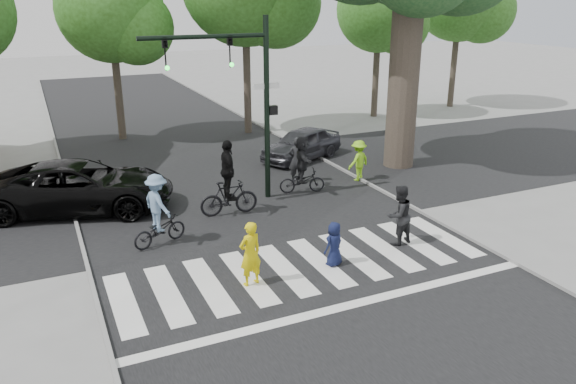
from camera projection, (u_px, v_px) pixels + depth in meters
name	position (u px, v px, depth m)	size (l,w,h in m)	color
ground	(321.00, 283.00, 13.56)	(120.00, 120.00, 0.00)	gray
road_stem	(248.00, 214.00, 17.85)	(10.00, 70.00, 0.01)	black
road_cross	(219.00, 186.00, 20.42)	(70.00, 10.00, 0.01)	black
curb_left	(80.00, 239.00, 15.86)	(0.10, 70.00, 0.10)	gray
curb_right	(381.00, 191.00, 19.82)	(0.10, 70.00, 0.10)	gray
crosswalk	(308.00, 271.00, 14.13)	(10.00, 3.85, 0.01)	silver
traffic_signal	(242.00, 85.00, 17.73)	(4.45, 0.29, 6.00)	black
bg_tree_2	(117.00, 14.00, 25.21)	(5.04, 4.80, 8.40)	brown
bg_tree_4	(384.00, 14.00, 30.33)	(4.83, 4.60, 8.15)	brown
pedestrian_woman	(250.00, 254.00, 13.24)	(0.59, 0.39, 1.61)	yellow
pedestrian_child	(334.00, 244.00, 14.27)	(0.58, 0.38, 1.18)	#111739
pedestrian_adult	(399.00, 215.00, 15.44)	(0.83, 0.65, 1.71)	black
cyclist_left	(158.00, 215.00, 15.38)	(1.70, 1.18, 2.04)	black
cyclist_mid	(228.00, 185.00, 17.48)	(1.88, 1.15, 2.41)	black
cyclist_right	(302.00, 168.00, 19.50)	(1.68, 1.56, 2.02)	black
car_suv	(80.00, 187.00, 17.89)	(2.67, 5.79, 1.61)	black
car_grey	(301.00, 144.00, 23.56)	(1.58, 3.93, 1.34)	#38383D
bystander_hivis	(359.00, 161.00, 20.85)	(0.99, 0.57, 1.53)	#85D41B
bystander_dark	(297.00, 160.00, 20.57)	(0.63, 0.41, 1.72)	black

